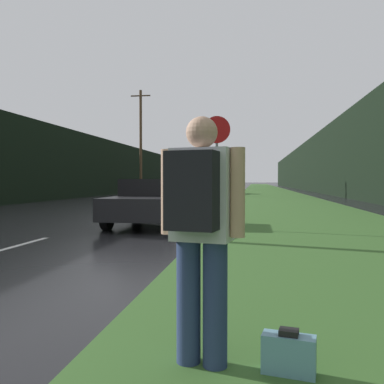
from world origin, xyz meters
name	(u,v)px	position (x,y,z in m)	size (l,w,h in m)	color
grass_verge	(272,194)	(6.42, 40.00, 0.01)	(6.00, 240.00, 0.02)	#386028
lane_stripe_b	(7,249)	(0.00, 7.70, 0.00)	(0.12, 3.00, 0.01)	silver
lane_stripe_c	(123,217)	(0.00, 14.70, 0.00)	(0.12, 3.00, 0.01)	silver
lane_stripe_d	(165,205)	(0.00, 21.70, 0.00)	(0.12, 3.00, 0.01)	silver
lane_stripe_e	(187,199)	(0.00, 28.70, 0.00)	(0.12, 3.00, 0.01)	silver
lane_stripe_f	(200,196)	(0.00, 35.70, 0.00)	(0.12, 3.00, 0.01)	silver
treeline_far_side	(141,171)	(-9.42, 50.00, 2.52)	(2.00, 140.00, 5.04)	black
treeline_near_side	(321,164)	(12.42, 50.00, 3.26)	(2.00, 140.00, 6.52)	black
utility_pole_far	(141,141)	(-5.47, 36.25, 4.87)	(1.80, 0.24, 9.47)	#4C3823
stop_sign	(217,159)	(3.71, 11.43, 1.89)	(0.73, 0.07, 3.04)	slate
hitchhiker_with_backpack	(200,225)	(4.34, 3.32, 1.01)	(0.60, 0.47, 1.75)	navy
suitcase	(289,355)	(4.94, 3.30, 0.15)	(0.37, 0.21, 0.32)	#6093A8
car_passing_near	(152,202)	(1.71, 12.22, 0.69)	(1.89, 4.45, 1.35)	black
car_passing_far	(224,187)	(1.71, 40.50, 0.71)	(1.88, 4.70, 1.42)	maroon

